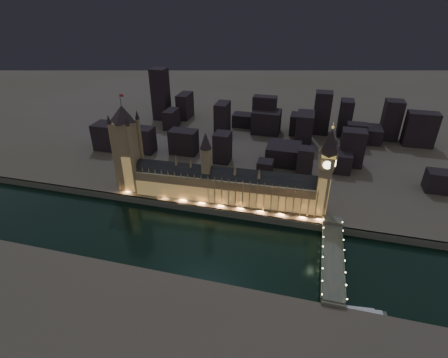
% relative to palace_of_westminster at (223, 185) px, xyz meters
% --- Properties ---
extents(ground_plane, '(2000.00, 2000.00, 0.00)m').
position_rel_palace_of_westminster_xyz_m(ground_plane, '(-2.39, -61.74, -26.37)').
color(ground_plane, black).
rests_on(ground_plane, ground).
extents(north_bank, '(2000.00, 960.00, 8.00)m').
position_rel_palace_of_westminster_xyz_m(north_bank, '(-2.39, 458.26, -22.37)').
color(north_bank, '#4D4A2F').
rests_on(north_bank, ground).
extents(embankment_wall, '(2000.00, 2.50, 8.00)m').
position_rel_palace_of_westminster_xyz_m(embankment_wall, '(-2.39, -20.74, -22.37)').
color(embankment_wall, '#475444').
rests_on(embankment_wall, ground).
extents(palace_of_westminster, '(202.00, 28.83, 78.00)m').
position_rel_palace_of_westminster_xyz_m(palace_of_westminster, '(0.00, 0.00, 0.00)').
color(palace_of_westminster, '#8C8050').
rests_on(palace_of_westminster, north_bank).
extents(victoria_tower, '(31.68, 31.68, 111.83)m').
position_rel_palace_of_westminster_xyz_m(victoria_tower, '(-112.39, 0.17, 36.92)').
color(victoria_tower, '#8C8050').
rests_on(victoria_tower, north_bank).
extents(elizabeth_tower, '(18.00, 18.00, 100.59)m').
position_rel_palace_of_westminster_xyz_m(elizabeth_tower, '(105.61, 0.17, 37.52)').
color(elizabeth_tower, '#8C8050').
rests_on(elizabeth_tower, north_bank).
extents(westminster_bridge, '(19.03, 113.00, 15.90)m').
position_rel_palace_of_westminster_xyz_m(westminster_bridge, '(118.40, -65.19, -20.38)').
color(westminster_bridge, '#475444').
rests_on(westminster_bridge, ground).
extents(river_boat, '(42.87, 14.23, 4.50)m').
position_rel_palace_of_westminster_xyz_m(river_boat, '(138.40, -119.74, -24.81)').
color(river_boat, '#475444').
rests_on(river_boat, ground).
extents(city_backdrop, '(481.49, 215.63, 88.85)m').
position_rel_palace_of_westminster_xyz_m(city_backdrop, '(30.94, 186.90, 4.51)').
color(city_backdrop, black).
rests_on(city_backdrop, north_bank).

